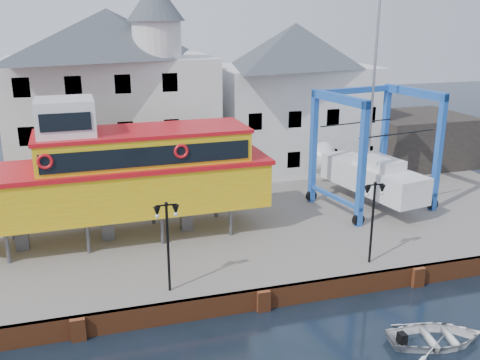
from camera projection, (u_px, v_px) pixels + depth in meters
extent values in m
plane|color=black|center=(263.00, 310.00, 24.19)|extent=(140.00, 140.00, 0.00)
cube|color=slate|center=(207.00, 216.00, 34.11)|extent=(44.00, 22.00, 1.00)
cube|color=brown|center=(262.00, 299.00, 24.15)|extent=(44.00, 0.25, 1.00)
cube|color=brown|center=(78.00, 329.00, 21.82)|extent=(0.60, 0.36, 1.00)
cube|color=brown|center=(263.00, 301.00, 24.00)|extent=(0.60, 0.36, 1.00)
cube|color=brown|center=(418.00, 277.00, 26.17)|extent=(0.60, 0.36, 1.00)
cube|color=silver|center=(114.00, 121.00, 38.14)|extent=(14.00, 8.00, 9.00)
pyramid|color=#363C43|center=(108.00, 33.00, 36.33)|extent=(14.00, 8.00, 3.20)
cube|color=black|center=(33.00, 183.00, 33.88)|extent=(1.00, 0.08, 1.20)
cube|color=black|center=(82.00, 179.00, 34.69)|extent=(1.00, 0.08, 1.20)
cube|color=black|center=(129.00, 175.00, 35.51)|extent=(1.00, 0.08, 1.20)
cube|color=black|center=(173.00, 171.00, 36.33)|extent=(1.00, 0.08, 1.20)
cube|color=black|center=(27.00, 136.00, 32.99)|extent=(1.00, 0.08, 1.20)
cube|color=black|center=(78.00, 133.00, 33.80)|extent=(1.00, 0.08, 1.20)
cube|color=black|center=(126.00, 131.00, 34.62)|extent=(1.00, 0.08, 1.20)
cube|color=black|center=(172.00, 128.00, 35.44)|extent=(1.00, 0.08, 1.20)
cube|color=black|center=(21.00, 88.00, 32.10)|extent=(1.00, 0.08, 1.20)
cube|color=black|center=(73.00, 86.00, 32.91)|extent=(1.00, 0.08, 1.20)
cube|color=black|center=(123.00, 84.00, 33.73)|extent=(1.00, 0.08, 1.20)
cube|color=black|center=(170.00, 82.00, 34.55)|extent=(1.00, 0.08, 1.20)
cylinder|color=silver|center=(157.00, 40.00, 35.07)|extent=(3.20, 3.20, 2.40)
cone|color=#363C43|center=(155.00, 0.00, 34.33)|extent=(3.80, 3.80, 2.60)
cube|color=silver|center=(293.00, 117.00, 42.55)|extent=(12.00, 8.00, 8.00)
pyramid|color=#363C43|center=(295.00, 44.00, 40.89)|extent=(12.00, 8.00, 3.20)
cube|color=black|center=(255.00, 163.00, 38.41)|extent=(1.00, 0.08, 1.20)
cube|color=black|center=(294.00, 160.00, 39.23)|extent=(1.00, 0.08, 1.20)
cube|color=black|center=(331.00, 157.00, 40.05)|extent=(1.00, 0.08, 1.20)
cube|color=black|center=(367.00, 154.00, 40.86)|extent=(1.00, 0.08, 1.20)
cube|color=black|center=(255.00, 122.00, 37.52)|extent=(1.00, 0.08, 1.20)
cube|color=black|center=(295.00, 119.00, 38.34)|extent=(1.00, 0.08, 1.20)
cube|color=black|center=(333.00, 117.00, 39.16)|extent=(1.00, 0.08, 1.20)
cube|color=black|center=(369.00, 115.00, 39.97)|extent=(1.00, 0.08, 1.20)
cube|color=black|center=(415.00, 139.00, 44.03)|extent=(8.00, 7.00, 4.00)
cylinder|color=black|center=(168.00, 249.00, 23.31)|extent=(0.12, 0.12, 4.00)
cube|color=black|center=(166.00, 205.00, 22.71)|extent=(0.90, 0.06, 0.06)
sphere|color=black|center=(166.00, 204.00, 22.69)|extent=(0.16, 0.16, 0.16)
cone|color=black|center=(157.00, 212.00, 22.68)|extent=(0.32, 0.32, 0.45)
sphere|color=white|center=(157.00, 216.00, 22.73)|extent=(0.18, 0.18, 0.18)
cone|color=black|center=(176.00, 210.00, 22.89)|extent=(0.32, 0.32, 0.45)
sphere|color=white|center=(176.00, 214.00, 22.95)|extent=(0.18, 0.18, 0.18)
cylinder|color=black|center=(372.00, 225.00, 26.03)|extent=(0.12, 0.12, 4.00)
cube|color=black|center=(375.00, 185.00, 25.42)|extent=(0.90, 0.06, 0.06)
sphere|color=black|center=(375.00, 183.00, 25.40)|extent=(0.16, 0.16, 0.16)
cone|color=black|center=(367.00, 191.00, 25.40)|extent=(0.32, 0.32, 0.45)
sphere|color=white|center=(367.00, 194.00, 25.45)|extent=(0.18, 0.18, 0.18)
cone|color=black|center=(382.00, 189.00, 25.61)|extent=(0.32, 0.32, 0.45)
sphere|color=white|center=(382.00, 193.00, 25.67)|extent=(0.18, 0.18, 0.18)
cylinder|color=#59595E|center=(8.00, 248.00, 26.29)|extent=(0.20, 0.20, 1.64)
cylinder|color=#59595E|center=(13.00, 225.00, 29.08)|extent=(0.20, 0.20, 1.64)
cylinder|color=#59595E|center=(88.00, 238.00, 27.41)|extent=(0.20, 0.20, 1.64)
cylinder|color=#59595E|center=(86.00, 218.00, 30.20)|extent=(0.20, 0.20, 1.64)
cylinder|color=#59595E|center=(162.00, 229.00, 28.53)|extent=(0.20, 0.20, 1.64)
cylinder|color=#59595E|center=(153.00, 210.00, 31.31)|extent=(0.20, 0.20, 1.64)
cylinder|color=#59595E|center=(231.00, 221.00, 29.64)|extent=(0.20, 0.20, 1.64)
cylinder|color=#59595E|center=(216.00, 204.00, 32.43)|extent=(0.20, 0.20, 1.64)
cube|color=#59595E|center=(22.00, 235.00, 27.85)|extent=(0.67, 0.56, 1.64)
cube|color=#59595E|center=(107.00, 225.00, 29.12)|extent=(0.67, 0.56, 1.64)
cube|color=#59595E|center=(186.00, 216.00, 30.40)|extent=(0.67, 0.56, 1.64)
cube|color=#E6A907|center=(125.00, 188.00, 28.84)|extent=(15.40, 4.48, 2.41)
cube|color=red|center=(124.00, 164.00, 28.45)|extent=(15.74, 4.66, 0.24)
cube|color=#E6A907|center=(144.00, 149.00, 28.54)|extent=(11.02, 3.95, 1.75)
cube|color=black|center=(149.00, 157.00, 26.81)|extent=(10.50, 0.28, 0.98)
cube|color=black|center=(139.00, 140.00, 30.25)|extent=(10.50, 0.28, 0.98)
cube|color=red|center=(143.00, 131.00, 28.25)|extent=(11.24, 4.07, 0.20)
cube|color=white|center=(65.00, 118.00, 26.87)|extent=(2.90, 2.90, 1.99)
cube|color=black|center=(65.00, 122.00, 25.53)|extent=(2.39, 0.11, 0.88)
torus|color=red|center=(45.00, 162.00, 25.28)|extent=(0.77, 0.17, 0.77)
torus|color=red|center=(181.00, 151.00, 27.19)|extent=(0.77, 0.17, 0.77)
cube|color=#2062B5|center=(362.00, 166.00, 30.13)|extent=(0.42, 0.42, 7.29)
cylinder|color=black|center=(358.00, 220.00, 31.10)|extent=(0.76, 0.39, 0.73)
cube|color=#2062B5|center=(313.00, 147.00, 34.25)|extent=(0.42, 0.42, 7.29)
cylinder|color=black|center=(311.00, 196.00, 35.22)|extent=(0.76, 0.39, 0.73)
cube|color=#2062B5|center=(438.00, 154.00, 32.67)|extent=(0.42, 0.42, 7.29)
cylinder|color=black|center=(433.00, 204.00, 33.64)|extent=(0.76, 0.39, 0.73)
cube|color=#2062B5|center=(384.00, 138.00, 36.79)|extent=(0.42, 0.42, 7.29)
cylinder|color=black|center=(381.00, 184.00, 37.76)|extent=(0.76, 0.39, 0.73)
cube|color=#2062B5|center=(339.00, 99.00, 31.16)|extent=(1.29, 5.19, 0.51)
cube|color=#2062B5|center=(334.00, 197.00, 32.96)|extent=(1.18, 5.17, 0.22)
cube|color=#2062B5|center=(415.00, 92.00, 33.70)|extent=(1.29, 5.19, 0.51)
cube|color=#2062B5|center=(406.00, 184.00, 35.50)|extent=(1.18, 5.17, 0.22)
cube|color=#2062B5|center=(353.00, 90.00, 34.50)|extent=(6.21, 1.48, 0.36)
cube|color=white|center=(372.00, 178.00, 33.98)|extent=(3.75, 8.11, 1.67)
cone|color=white|center=(329.00, 161.00, 37.93)|extent=(2.65, 2.07, 2.39)
cube|color=#59595E|center=(371.00, 195.00, 34.34)|extent=(0.58, 1.89, 0.73)
cube|color=white|center=(379.00, 162.00, 33.20)|extent=(2.20, 3.37, 0.62)
cylinder|color=#99999E|center=(374.00, 72.00, 32.48)|extent=(0.19, 0.19, 11.45)
cube|color=black|center=(397.00, 134.00, 31.44)|extent=(5.58, 1.13, 0.05)
cube|color=black|center=(357.00, 123.00, 34.63)|extent=(5.58, 1.13, 0.05)
imported|color=white|center=(435.00, 343.00, 21.76)|extent=(4.38, 3.47, 0.82)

